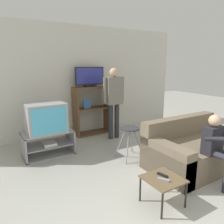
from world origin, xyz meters
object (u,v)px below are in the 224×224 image
(tv_stand, at_px, (48,143))
(folding_stool, at_px, (130,133))
(remote_control_white, at_px, (163,180))
(person_standing_adult, at_px, (114,97))
(remote_control_black, at_px, (162,175))
(television_main, at_px, (45,117))
(media_shelf, at_px, (92,110))
(television_flat, at_px, (90,77))
(snack_table, at_px, (163,181))
(couch, at_px, (194,150))
(person_seated_child, at_px, (218,144))

(tv_stand, relative_size, folding_stool, 1.57)
(tv_stand, xyz_separation_m, remote_control_white, (0.74, -2.30, 0.14))
(person_standing_adult, bearing_deg, remote_control_black, -107.79)
(television_main, xyz_separation_m, person_standing_adult, (1.59, 0.14, 0.25))
(media_shelf, bearing_deg, television_flat, 157.45)
(television_flat, bearing_deg, remote_control_white, -99.74)
(tv_stand, distance_m, television_flat, 1.87)
(tv_stand, height_order, person_standing_adult, person_standing_adult)
(tv_stand, height_order, snack_table, tv_stand)
(folding_stool, xyz_separation_m, couch, (0.75, -0.82, -0.20))
(media_shelf, height_order, snack_table, media_shelf)
(snack_table, bearing_deg, remote_control_black, 55.11)
(television_flat, height_order, person_seated_child, television_flat)
(couch, height_order, person_standing_adult, person_standing_adult)
(television_flat, height_order, folding_stool, television_flat)
(media_shelf, height_order, remote_control_black, media_shelf)
(remote_control_white, bearing_deg, remote_control_black, 19.43)
(remote_control_black, distance_m, remote_control_white, 0.11)
(remote_control_black, bearing_deg, person_seated_child, -19.22)
(tv_stand, relative_size, media_shelf, 0.78)
(remote_control_black, distance_m, person_seated_child, 0.98)
(tv_stand, xyz_separation_m, media_shelf, (1.30, 0.73, 0.37))
(media_shelf, bearing_deg, snack_table, -99.92)
(folding_stool, xyz_separation_m, remote_control_white, (-0.49, -1.36, -0.11))
(television_main, relative_size, media_shelf, 0.59)
(television_flat, xyz_separation_m, snack_table, (-0.49, -3.01, -1.08))
(television_main, xyz_separation_m, remote_control_white, (0.76, -2.31, -0.37))
(tv_stand, distance_m, remote_control_white, 2.42)
(person_standing_adult, distance_m, person_seated_child, 2.49)
(television_main, bearing_deg, person_standing_adult, 5.00)
(remote_control_black, xyz_separation_m, person_seated_child, (0.95, -0.09, 0.24))
(folding_stool, bearing_deg, remote_control_white, -109.86)
(television_flat, bearing_deg, media_shelf, -22.55)
(remote_control_white, bearing_deg, television_main, 76.45)
(television_main, height_order, person_seated_child, person_seated_child)
(folding_stool, relative_size, person_seated_child, 0.58)
(tv_stand, bearing_deg, couch, -41.59)
(television_main, distance_m, person_seated_child, 2.93)
(person_seated_child, bearing_deg, snack_table, 177.74)
(tv_stand, relative_size, television_main, 1.33)
(remote_control_black, bearing_deg, folding_stool, 57.98)
(folding_stool, xyz_separation_m, remote_control_black, (-0.42, -1.27, -0.11))
(snack_table, distance_m, remote_control_white, 0.07)
(media_shelf, relative_size, snack_table, 2.69)
(remote_control_white, height_order, couch, couch)
(folding_stool, distance_m, remote_control_black, 1.35)
(media_shelf, bearing_deg, remote_control_black, -99.41)
(television_flat, xyz_separation_m, remote_control_black, (-0.45, -2.95, -1.03))
(television_flat, relative_size, folding_stool, 1.25)
(person_standing_adult, bearing_deg, snack_table, -108.21)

